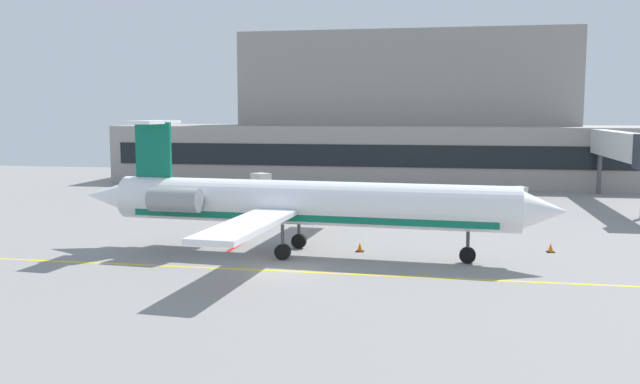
% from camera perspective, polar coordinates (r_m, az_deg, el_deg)
% --- Properties ---
extents(ground, '(120.00, 120.00, 0.11)m').
position_cam_1_polar(ground, '(36.53, -3.26, -6.57)').
color(ground, gray).
extents(terminal_building, '(68.17, 15.95, 17.86)m').
position_cam_1_polar(terminal_building, '(83.34, 7.11, 5.74)').
color(terminal_building, gray).
rests_on(terminal_building, ground).
extents(jet_bridge_west, '(2.40, 20.39, 6.65)m').
position_cam_1_polar(jet_bridge_west, '(65.46, 24.08, 3.46)').
color(jet_bridge_west, silver).
rests_on(jet_bridge_west, ground).
extents(regional_jet, '(28.92, 22.15, 7.80)m').
position_cam_1_polar(regional_jet, '(39.78, -1.52, -0.94)').
color(regional_jet, white).
rests_on(regional_jet, ground).
extents(baggage_tug, '(3.16, 3.41, 1.95)m').
position_cam_1_polar(baggage_tug, '(60.36, 16.33, -0.63)').
color(baggage_tug, silver).
rests_on(baggage_tug, ground).
extents(pushback_tractor, '(4.08, 3.78, 2.44)m').
position_cam_1_polar(pushback_tractor, '(65.46, -4.60, 0.35)').
color(pushback_tractor, silver).
rests_on(pushback_tractor, ground).
extents(safety_cone_alpha, '(0.47, 0.47, 0.55)m').
position_cam_1_polar(safety_cone_alpha, '(41.10, 3.35, -4.65)').
color(safety_cone_alpha, orange).
rests_on(safety_cone_alpha, ground).
extents(safety_cone_bravo, '(0.47, 0.47, 0.55)m').
position_cam_1_polar(safety_cone_bravo, '(43.11, 18.70, -4.46)').
color(safety_cone_bravo, orange).
rests_on(safety_cone_bravo, ground).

